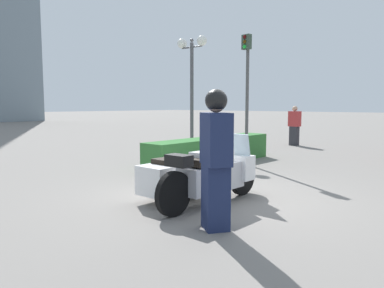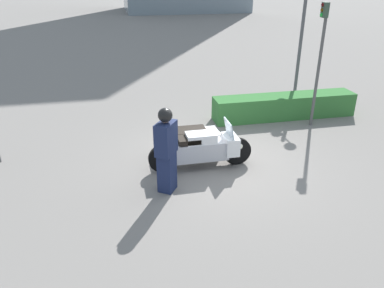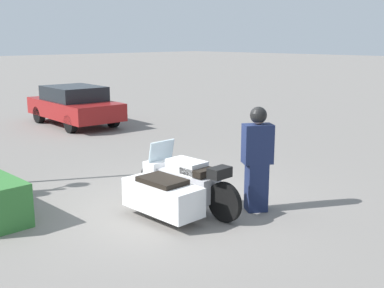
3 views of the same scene
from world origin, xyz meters
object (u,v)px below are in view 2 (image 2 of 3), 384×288
Objects in this scene: twin_lamp_post at (304,12)px; traffic_light_near at (320,49)px; police_motorcycle at (199,144)px; hedge_bush_curbside at (284,106)px; officer_rider at (166,149)px.

twin_lamp_post reaches higher than traffic_light_near.
hedge_bush_curbside is at bearing 35.34° from police_motorcycle.
twin_lamp_post reaches higher than police_motorcycle.
officer_rider is at bearing 38.97° from traffic_light_near.
police_motorcycle is 4.64m from traffic_light_near.
police_motorcycle is 1.34× the size of officer_rider.
officer_rider is (-0.97, -1.20, 0.52)m from police_motorcycle.
hedge_bush_curbside is 3.62m from twin_lamp_post.
officer_rider is 0.53× the size of traffic_light_near.
officer_rider is at bearing -129.47° from police_motorcycle.
twin_lamp_post is (4.77, 4.46, 2.57)m from police_motorcycle.
traffic_light_near is (3.92, 1.63, 1.87)m from police_motorcycle.
police_motorcycle reaches higher than hedge_bush_curbside.
twin_lamp_post is (1.37, 2.02, 2.67)m from hedge_bush_curbside.
officer_rider is 5.73m from hedge_bush_curbside.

